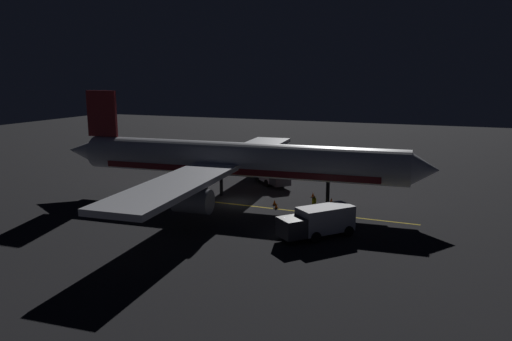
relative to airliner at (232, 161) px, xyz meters
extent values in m
cube|color=black|center=(-0.04, 0.66, -4.43)|extent=(180.00, 180.00, 0.20)
cube|color=gold|center=(0.92, 4.66, -4.33)|extent=(0.73, 28.14, 0.01)
cylinder|color=silver|center=(-0.04, 0.66, 0.20)|extent=(5.69, 33.96, 3.47)
cube|color=maroon|center=(-0.04, 0.66, -0.76)|extent=(5.18, 28.89, 0.62)
cone|color=silver|center=(-1.22, 18.56, 0.20)|extent=(3.58, 3.00, 3.40)
cone|color=silver|center=(1.17, -17.77, 0.20)|extent=(3.39, 4.36, 3.12)
cube|color=maroon|center=(1.00, -15.21, 4.46)|extent=(0.60, 3.62, 5.04)
cube|color=silver|center=(-10.67, -1.74, -0.32)|extent=(18.33, 5.98, 0.50)
cylinder|color=slate|center=(-9.85, -0.48, -1.72)|extent=(2.31, 3.33, 2.10)
cube|color=silver|center=(10.81, -0.32, -0.32)|extent=(18.33, 5.98, 0.50)
cylinder|color=slate|center=(9.83, 0.82, -1.72)|extent=(2.31, 3.33, 2.10)
cylinder|color=black|center=(-0.66, 9.93, -2.94)|extent=(0.38, 0.38, 2.80)
cylinder|color=black|center=(-1.94, -2.16, -2.94)|extent=(0.38, 0.38, 2.80)
cylinder|color=black|center=(2.21, -1.89, -2.94)|extent=(0.38, 0.38, 2.80)
cube|color=silver|center=(7.12, 11.55, -2.87)|extent=(4.83, 4.60, 2.03)
cube|color=#38383D|center=(9.52, 9.44, -3.13)|extent=(2.67, 2.69, 1.50)
cylinder|color=black|center=(8.33, 10.49, -3.88)|extent=(2.20, 2.33, 0.90)
cylinder|color=black|center=(5.92, 12.61, -3.88)|extent=(2.20, 2.33, 0.90)
cube|color=silver|center=(-9.27, 0.82, -2.85)|extent=(4.22, 4.21, 2.07)
cube|color=#38383D|center=(-7.26, 2.81, -3.13)|extent=(2.68, 2.68, 1.50)
cylinder|color=black|center=(-8.31, 1.77, -3.88)|extent=(2.26, 2.28, 0.90)
cylinder|color=black|center=(-10.23, -0.13, -3.88)|extent=(2.26, 2.28, 0.90)
cylinder|color=black|center=(1.07, 9.03, -3.91)|extent=(0.32, 0.32, 0.85)
cylinder|color=yellow|center=(1.07, 9.03, -3.16)|extent=(0.40, 0.40, 0.65)
sphere|color=tan|center=(1.07, 9.03, -2.71)|extent=(0.24, 0.24, 0.24)
cone|color=#EA590F|center=(-4.93, 7.36, -4.06)|extent=(0.36, 0.36, 0.55)
cube|color=black|center=(-4.93, 7.36, -4.32)|extent=(0.50, 0.50, 0.03)
cone|color=#EA590F|center=(0.75, 5.12, -4.06)|extent=(0.36, 0.36, 0.55)
cube|color=black|center=(0.75, 5.12, -4.32)|extent=(0.50, 0.50, 0.03)
cone|color=#EA590F|center=(-3.23, 9.76, -4.06)|extent=(0.36, 0.36, 0.55)
cube|color=black|center=(-3.23, 9.76, -4.32)|extent=(0.50, 0.50, 0.03)
cone|color=#EA590F|center=(-0.43, 4.53, -4.06)|extent=(0.36, 0.36, 0.55)
cube|color=black|center=(-0.43, 4.53, -4.32)|extent=(0.50, 0.50, 0.03)
camera|label=1|loc=(43.99, 20.00, 8.59)|focal=33.57mm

